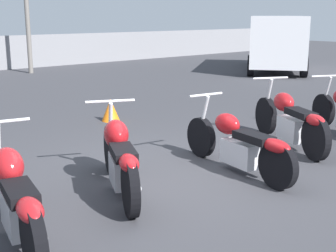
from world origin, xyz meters
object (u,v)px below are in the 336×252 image
Objects in this scene: motorcycle_slot_2 at (120,157)px; parked_van at (276,40)px; motorcycle_slot_3 at (239,144)px; traffic_cone_near at (111,110)px; motorcycle_slot_1 at (15,197)px; motorcycle_slot_4 at (290,120)px.

parked_van is (11.57, 6.30, 0.68)m from motorcycle_slot_2.
motorcycle_slot_2 reaches higher than motorcycle_slot_3.
parked_van reaches higher than motorcycle_slot_3.
traffic_cone_near is (0.48, 3.65, -0.16)m from motorcycle_slot_3.
motorcycle_slot_4 is at bearing 15.35° from motorcycle_slot_1.
motorcycle_slot_2 is at bearing -99.38° from parked_van.
motorcycle_slot_4 is (4.54, 0.19, -0.00)m from motorcycle_slot_1.
traffic_cone_near is at bearing 134.26° from motorcycle_slot_4.
motorcycle_slot_4 is (1.55, 0.28, 0.04)m from motorcycle_slot_3.
motorcycle_slot_3 is (2.99, -0.09, -0.04)m from motorcycle_slot_1.
motorcycle_slot_2 is 0.37× the size of parked_van.
motorcycle_slot_1 is 1.44m from motorcycle_slot_2.
motorcycle_slot_4 is (3.14, -0.15, -0.00)m from motorcycle_slot_2.
motorcycle_slot_1 is 0.42× the size of parked_van.
motorcycle_slot_4 reaches higher than motorcycle_slot_2.
motorcycle_slot_2 is (1.40, 0.34, 0.00)m from motorcycle_slot_1.
motorcycle_slot_1 is 1.14× the size of motorcycle_slot_2.
motorcycle_slot_3 reaches higher than traffic_cone_near.
parked_van is at bearing 64.01° from motorcycle_slot_4.
motorcycle_slot_3 is at bearing 11.21° from motorcycle_slot_1.
traffic_cone_near is at bearing 83.58° from motorcycle_slot_2.
motorcycle_slot_4 is at bearing -90.52° from parked_van.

